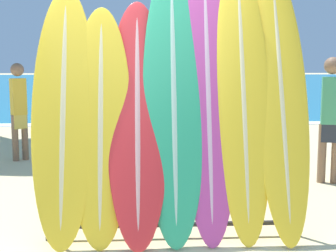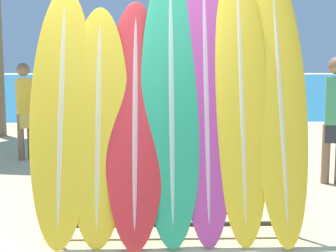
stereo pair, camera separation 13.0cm
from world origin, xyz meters
TOP-DOWN VIEW (x-y plane):
  - ocean_water at (0.00, 37.81)m, footprint 120.00×60.00m
  - surfboard_rack at (0.35, 0.60)m, footprint 2.24×0.04m
  - surfboard_slot_0 at (-0.59, 0.64)m, footprint 0.55×0.78m
  - surfboard_slot_1 at (-0.27, 0.62)m, footprint 0.53×0.68m
  - surfboard_slot_2 at (0.04, 0.63)m, footprint 0.54×0.88m
  - surfboard_slot_3 at (0.36, 0.67)m, footprint 0.54×0.86m
  - surfboard_slot_4 at (0.66, 0.69)m, footprint 0.50×0.82m
  - surfboard_slot_5 at (0.96, 0.67)m, footprint 0.48×0.82m
  - surfboard_slot_6 at (1.30, 0.69)m, footprint 0.48×0.94m
  - person_near_water at (-1.86, 4.12)m, footprint 0.27×0.25m
  - person_mid_beach at (2.49, 2.42)m, footprint 0.27×0.22m

SIDE VIEW (x-z plane):
  - ocean_water at x=0.00m, z-range 0.00..0.01m
  - surfboard_rack at x=0.35m, z-range 0.04..0.91m
  - person_near_water at x=-1.86m, z-range 0.07..1.62m
  - person_mid_beach at x=2.49m, z-range 0.07..1.69m
  - surfboard_slot_1 at x=-0.27m, z-range 0.00..2.04m
  - surfboard_slot_2 at x=0.04m, z-range 0.00..2.11m
  - surfboard_slot_0 at x=-0.59m, z-range 0.00..2.22m
  - surfboard_slot_3 at x=0.36m, z-range 0.00..2.44m
  - surfboard_slot_6 at x=1.30m, z-range 0.00..2.47m
  - surfboard_slot_5 at x=0.96m, z-range 0.00..2.47m
  - surfboard_slot_4 at x=0.66m, z-range 0.00..2.49m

